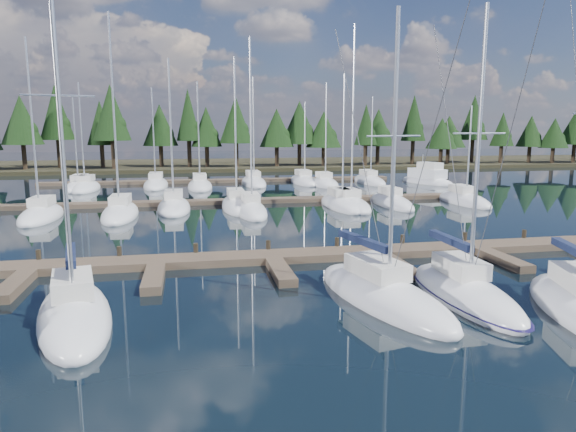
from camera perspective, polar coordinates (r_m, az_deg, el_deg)
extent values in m
plane|color=black|center=(39.57, -4.62, -0.62)|extent=(260.00, 260.00, 0.00)
cube|color=#2B2818|center=(99.03, -8.48, 5.67)|extent=(220.00, 30.00, 0.60)
cube|color=brown|center=(27.89, -1.89, -4.56)|extent=(44.00, 2.00, 0.40)
cube|color=brown|center=(25.88, -28.17, -6.87)|extent=(0.90, 4.00, 0.40)
cube|color=brown|center=(24.74, -14.71, -6.74)|extent=(0.90, 4.00, 0.40)
cube|color=brown|center=(25.04, -0.80, -6.22)|extent=(0.90, 4.00, 0.40)
cube|color=brown|center=(26.71, 12.03, -5.42)|extent=(0.90, 4.00, 0.40)
cube|color=brown|center=(29.53, 22.86, -4.53)|extent=(0.90, 4.00, 0.40)
cylinder|color=#2B2318|center=(29.53, -25.95, -4.25)|extent=(0.26, 0.26, 0.90)
cylinder|color=#2B2318|center=(28.74, -18.22, -4.11)|extent=(0.26, 0.26, 0.90)
cylinder|color=#2B2318|center=(28.49, -10.20, -3.89)|extent=(0.26, 0.26, 0.90)
cylinder|color=#2B2318|center=(28.79, -2.20, -3.59)|extent=(0.26, 0.26, 0.90)
cylinder|color=#2B2318|center=(29.64, 5.47, -3.24)|extent=(0.26, 0.26, 0.90)
cylinder|color=#2B2318|center=(30.99, 12.60, -2.87)|extent=(0.26, 0.26, 0.90)
cylinder|color=#2B2318|center=(32.77, 19.03, -2.49)|extent=(0.26, 0.26, 0.90)
cylinder|color=#2B2318|center=(34.93, 24.74, -2.13)|extent=(0.26, 0.26, 0.90)
cube|color=brown|center=(49.37, -5.90, 1.65)|extent=(50.00, 1.80, 0.40)
cube|color=brown|center=(69.18, -7.38, 3.91)|extent=(46.00, 1.80, 0.40)
ellipsoid|color=white|center=(20.81, -22.60, -10.48)|extent=(4.15, 8.41, 1.90)
cube|color=silver|center=(20.83, -22.82, -7.00)|extent=(1.91, 2.81, 0.70)
cylinder|color=silver|center=(19.24, -24.03, 10.19)|extent=(0.19, 0.19, 13.01)
cylinder|color=silver|center=(21.58, -22.96, -4.39)|extent=(0.84, 3.49, 0.12)
cube|color=#141C38|center=(21.55, -22.99, -4.00)|extent=(1.03, 3.38, 0.30)
cylinder|color=silver|center=(19.26, -24.17, 12.12)|extent=(2.27, 0.54, 0.07)
cylinder|color=#3F3F44|center=(17.50, -24.10, 9.83)|extent=(0.74, 3.42, 13.32)
cylinder|color=#3F3F44|center=(21.37, -23.90, 9.66)|extent=(0.91, 4.21, 13.32)
ellipsoid|color=white|center=(21.81, 10.41, -8.96)|extent=(4.62, 9.47, 1.90)
cube|color=silver|center=(21.82, 9.84, -5.63)|extent=(2.09, 3.17, 0.70)
cylinder|color=silver|center=(20.32, 11.66, 7.22)|extent=(0.19, 0.19, 10.51)
cylinder|color=silver|center=(22.53, 8.37, -3.14)|extent=(0.99, 3.93, 0.12)
cube|color=#141C38|center=(22.50, 8.38, -2.77)|extent=(1.18, 3.81, 0.30)
cylinder|color=silver|center=(20.31, 11.71, 8.70)|extent=(2.39, 0.60, 0.07)
cylinder|color=#3F3F44|center=(18.77, 15.09, 6.44)|extent=(0.89, 3.85, 10.82)
cylinder|color=#3F3F44|center=(22.34, 8.07, 7.14)|extent=(1.09, 4.74, 10.83)
ellipsoid|color=white|center=(22.89, 18.96, -8.43)|extent=(2.48, 8.05, 1.90)
cube|color=silver|center=(22.89, 18.62, -5.28)|extent=(1.36, 2.58, 0.70)
cylinder|color=silver|center=(21.49, 20.40, 7.18)|extent=(0.16, 0.16, 10.69)
cylinder|color=silver|center=(23.54, 17.56, -2.94)|extent=(0.13, 3.54, 0.12)
cube|color=#141C38|center=(23.50, 17.58, -2.58)|extent=(0.36, 3.38, 0.30)
cylinder|color=silver|center=(21.48, 20.49, 8.60)|extent=(2.20, 0.08, 0.07)
cylinder|color=#3F3F44|center=(20.04, 22.96, 6.45)|extent=(0.04, 3.49, 11.00)
cylinder|color=#3F3F44|center=(23.34, 17.65, 7.11)|extent=(0.05, 4.29, 11.00)
ellipsoid|color=#100B38|center=(22.87, 18.97, -8.26)|extent=(2.58, 8.38, 0.18)
cylinder|color=silver|center=(23.73, 29.11, -3.62)|extent=(1.12, 3.51, 0.12)
cube|color=#141C38|center=(23.70, 29.13, -3.27)|extent=(1.29, 3.42, 0.30)
ellipsoid|color=white|center=(45.17, -25.71, -0.08)|extent=(2.77, 8.43, 1.90)
cube|color=silver|center=(45.41, -25.69, 1.50)|extent=(1.52, 2.70, 0.70)
cylinder|color=silver|center=(44.24, -26.54, 9.13)|extent=(0.16, 0.16, 12.81)
ellipsoid|color=white|center=(43.84, -18.13, 0.13)|extent=(2.76, 9.18, 1.90)
cube|color=silver|center=(44.12, -18.14, 1.77)|extent=(1.52, 2.94, 0.70)
cylinder|color=silver|center=(42.86, -18.80, 10.95)|extent=(0.16, 0.16, 14.77)
ellipsoid|color=white|center=(46.01, -12.55, 0.81)|extent=(2.82, 8.70, 1.90)
cube|color=silver|center=(46.28, -12.59, 2.36)|extent=(1.55, 2.78, 0.70)
cylinder|color=silver|center=(45.05, -12.88, 9.24)|extent=(0.16, 0.16, 11.80)
ellipsoid|color=white|center=(46.08, -5.76, 1.01)|extent=(2.52, 9.40, 1.90)
cube|color=silver|center=(46.38, -5.84, 2.56)|extent=(1.38, 3.01, 0.70)
cylinder|color=silver|center=(45.09, -5.86, 9.60)|extent=(0.16, 0.16, 12.07)
ellipsoid|color=white|center=(43.21, -4.10, 0.46)|extent=(2.46, 8.35, 1.90)
cube|color=silver|center=(43.45, -4.19, 2.11)|extent=(1.35, 2.67, 0.70)
cylinder|color=silver|center=(42.25, -4.15, 10.39)|extent=(0.16, 0.16, 13.20)
ellipsoid|color=white|center=(46.98, 5.89, 1.18)|extent=(2.69, 9.51, 1.90)
cube|color=silver|center=(47.27, 5.74, 2.70)|extent=(1.48, 3.04, 0.70)
cylinder|color=silver|center=(46.02, 6.19, 8.78)|extent=(0.16, 0.16, 10.76)
ellipsoid|color=white|center=(46.63, 6.87, 1.09)|extent=(2.81, 8.52, 1.90)
cube|color=silver|center=(46.87, 6.74, 2.62)|extent=(1.55, 2.72, 0.70)
cylinder|color=silver|center=(45.73, 7.24, 11.30)|extent=(0.16, 0.16, 14.82)
ellipsoid|color=white|center=(48.69, 11.42, 1.33)|extent=(2.43, 8.80, 1.90)
cube|color=silver|center=(48.93, 11.27, 2.80)|extent=(1.34, 2.82, 0.70)
cylinder|color=silver|center=(47.81, 11.96, 11.16)|extent=(0.16, 0.16, 14.92)
ellipsoid|color=white|center=(51.91, 18.95, 1.51)|extent=(2.60, 8.69, 1.90)
cube|color=silver|center=(52.14, 18.78, 2.88)|extent=(1.43, 2.78, 0.70)
cylinder|color=silver|center=(51.11, 19.49, 6.92)|extent=(0.16, 0.16, 8.17)
ellipsoid|color=white|center=(65.36, -22.16, 2.90)|extent=(2.89, 9.14, 1.90)
cube|color=silver|center=(65.69, -22.15, 3.99)|extent=(1.59, 2.92, 0.70)
cylinder|color=silver|center=(64.56, -22.56, 7.83)|extent=(0.16, 0.16, 9.58)
ellipsoid|color=white|center=(64.15, -21.54, 2.82)|extent=(2.92, 8.65, 1.90)
cube|color=silver|center=(64.46, -21.53, 3.93)|extent=(1.61, 2.77, 0.70)
cylinder|color=silver|center=(63.36, -21.97, 8.57)|extent=(0.16, 0.16, 11.19)
ellipsoid|color=white|center=(65.32, -14.46, 3.31)|extent=(2.89, 10.27, 1.90)
cube|color=silver|center=(65.72, -14.48, 4.39)|extent=(1.59, 3.29, 0.70)
cylinder|color=silver|center=(64.45, -14.72, 8.83)|extent=(0.16, 0.16, 10.89)
ellipsoid|color=white|center=(62.61, -9.75, 3.21)|extent=(2.88, 9.48, 1.90)
cube|color=silver|center=(62.96, -9.79, 4.34)|extent=(1.58, 3.03, 0.70)
cylinder|color=silver|center=(61.76, -9.92, 9.23)|extent=(0.16, 0.16, 11.45)
ellipsoid|color=white|center=(66.06, -3.84, 3.66)|extent=(2.90, 10.48, 1.90)
cube|color=silver|center=(66.46, -3.90, 4.73)|extent=(1.59, 3.35, 0.70)
cylinder|color=silver|center=(65.17, -3.85, 9.77)|extent=(0.16, 0.16, 12.36)
ellipsoid|color=white|center=(67.55, 1.77, 3.81)|extent=(2.99, 9.96, 1.90)
cube|color=silver|center=(67.92, 1.68, 4.86)|extent=(1.64, 3.19, 0.70)
cylinder|color=silver|center=(66.72, 1.89, 8.52)|extent=(0.16, 0.16, 9.42)
ellipsoid|color=white|center=(64.42, 4.08, 3.50)|extent=(2.99, 7.36, 1.90)
cube|color=silver|center=(64.65, 4.01, 4.59)|extent=(1.64, 2.35, 0.70)
cylinder|color=silver|center=(63.69, 4.24, 9.40)|extent=(0.16, 0.16, 11.54)
ellipsoid|color=white|center=(68.37, 9.02, 3.76)|extent=(2.75, 9.56, 1.90)
cube|color=silver|center=(68.70, 8.91, 4.80)|extent=(1.51, 3.06, 0.70)
cylinder|color=silver|center=(67.58, 9.29, 8.68)|extent=(0.16, 0.16, 10.04)
ellipsoid|color=white|center=(69.66, 15.15, 3.61)|extent=(5.61, 9.56, 1.81)
cube|color=white|center=(69.55, 15.20, 4.60)|extent=(3.66, 5.44, 1.21)
cube|color=silver|center=(69.15, 15.49, 5.40)|extent=(2.54, 3.53, 0.91)
cylinder|color=silver|center=(70.10, 14.75, 5.98)|extent=(0.10, 0.10, 1.61)
cylinder|color=black|center=(92.71, -27.25, 5.85)|extent=(0.70, 0.70, 3.96)
cone|color=black|center=(92.61, -27.53, 9.45)|extent=(6.31, 6.31, 7.71)
ellipsoid|color=black|center=(92.46, -27.15, 8.38)|extent=(3.78, 3.78, 3.78)
cylinder|color=black|center=(94.58, -24.08, 6.34)|extent=(0.70, 0.70, 4.64)
cone|color=black|center=(94.52, -24.37, 10.47)|extent=(5.48, 5.48, 9.02)
ellipsoid|color=black|center=(94.38, -23.98, 9.24)|extent=(3.29, 3.29, 3.29)
cylinder|color=black|center=(92.45, -19.92, 6.27)|extent=(0.70, 0.70, 3.76)
cone|color=black|center=(92.34, -20.12, 9.70)|extent=(4.56, 4.56, 7.32)
ellipsoid|color=black|center=(92.26, -19.75, 8.68)|extent=(2.73, 2.73, 2.73)
cylinder|color=black|center=(88.43, -18.82, 6.47)|extent=(0.70, 0.70, 4.57)
cone|color=black|center=(88.37, -19.07, 10.82)|extent=(5.97, 5.97, 8.89)
ellipsoid|color=black|center=(88.27, -18.67, 9.52)|extent=(3.58, 3.58, 3.58)
cylinder|color=black|center=(91.34, -13.91, 6.48)|extent=(0.70, 0.70, 3.59)
cone|color=black|center=(91.22, -14.04, 9.79)|extent=(5.92, 5.92, 6.98)
ellipsoid|color=black|center=(91.20, -13.68, 8.80)|extent=(3.55, 3.55, 3.55)
cylinder|color=black|center=(89.72, -10.90, 6.80)|extent=(0.70, 0.70, 4.44)
cone|color=black|center=(89.65, -11.03, 10.97)|extent=(4.09, 4.09, 8.63)
ellipsoid|color=black|center=(89.62, -10.67, 9.72)|extent=(2.46, 2.46, 2.46)
cylinder|color=black|center=(89.75, -8.98, 6.54)|extent=(0.70, 0.70, 3.44)
cone|color=black|center=(89.62, -9.06, 9.78)|extent=(5.19, 5.19, 6.70)
ellipsoid|color=black|center=(89.65, -8.71, 8.81)|extent=(3.11, 3.11, 3.11)
cylinder|color=black|center=(88.66, -5.75, 6.76)|extent=(0.70, 0.70, 4.04)
cone|color=black|center=(88.56, -5.82, 10.61)|extent=(5.64, 5.64, 7.85)
ellipsoid|color=black|center=(88.60, -5.47, 9.45)|extent=(3.38, 3.38, 3.38)
cylinder|color=black|center=(89.89, -1.25, 6.63)|extent=(0.70, 0.70, 3.36)
cone|color=black|center=(89.76, -1.26, 9.78)|extent=(5.95, 5.95, 6.53)
ellipsoid|color=black|center=(89.85, -0.94, 8.83)|extent=(3.57, 3.57, 3.57)
cylinder|color=black|center=(91.86, 1.27, 6.85)|extent=(0.70, 0.70, 3.83)
cone|color=black|center=(91.76, 1.29, 10.36)|extent=(6.55, 6.55, 7.44)
ellipsoid|color=black|center=(91.86, 1.59, 9.30)|extent=(3.93, 3.93, 3.93)
cylinder|color=black|center=(91.50, 3.96, 6.62)|extent=(0.70, 0.70, 3.22)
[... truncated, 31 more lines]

